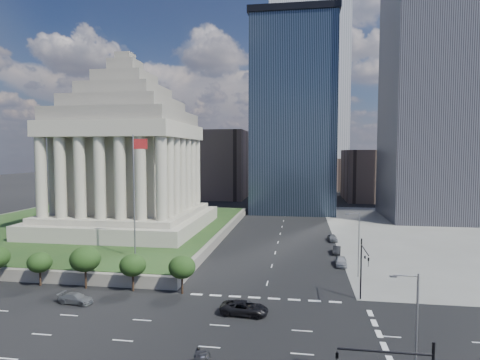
% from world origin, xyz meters
% --- Properties ---
extents(ground, '(500.00, 500.00, 0.00)m').
position_xyz_m(ground, '(0.00, 100.00, 0.00)').
color(ground, black).
rests_on(ground, ground).
extents(plaza_terrace, '(66.00, 70.00, 1.80)m').
position_xyz_m(plaza_terrace, '(-45.00, 50.00, 0.90)').
color(plaza_terrace, '#5F5B52').
rests_on(plaza_terrace, ground).
extents(plaza_lawn, '(64.00, 68.00, 0.10)m').
position_xyz_m(plaza_lawn, '(-45.00, 50.00, 1.85)').
color(plaza_lawn, '#203E19').
rests_on(plaza_lawn, plaza_terrace).
extents(war_memorial, '(34.00, 34.00, 39.00)m').
position_xyz_m(war_memorial, '(-34.00, 48.00, 21.40)').
color(war_memorial, '#A09C86').
rests_on(war_memorial, plaza_lawn).
extents(flagpole, '(2.52, 0.24, 20.00)m').
position_xyz_m(flagpole, '(-21.83, 24.00, 13.11)').
color(flagpole, slate).
rests_on(flagpole, plaza_lawn).
extents(tree_row, '(53.00, 4.00, 6.00)m').
position_xyz_m(tree_row, '(-35.50, 14.00, 3.00)').
color(tree_row, black).
rests_on(tree_row, ground).
extents(midrise_glass, '(26.00, 26.00, 60.00)m').
position_xyz_m(midrise_glass, '(2.00, 95.00, 30.00)').
color(midrise_glass, black).
rests_on(midrise_glass, ground).
extents(skyscraper_tall, '(40.00, 40.00, 190.00)m').
position_xyz_m(skyscraper_tall, '(8.00, 185.00, 95.00)').
color(skyscraper_tall, gray).
rests_on(skyscraper_tall, ground).
extents(highrise_ne, '(26.00, 28.00, 100.00)m').
position_xyz_m(highrise_ne, '(42.00, 85.00, 50.00)').
color(highrise_ne, black).
rests_on(highrise_ne, ground).
extents(building_filler_ne, '(20.00, 30.00, 20.00)m').
position_xyz_m(building_filler_ne, '(32.00, 130.00, 10.00)').
color(building_filler_ne, brown).
rests_on(building_filler_ne, ground).
extents(building_filler_nw, '(24.00, 30.00, 28.00)m').
position_xyz_m(building_filler_nw, '(-30.00, 130.00, 14.00)').
color(building_filler_nw, brown).
rests_on(building_filler_nw, ground).
extents(traffic_signal_ne, '(0.30, 5.74, 8.00)m').
position_xyz_m(traffic_signal_ne, '(12.50, 13.70, 5.25)').
color(traffic_signal_ne, black).
rests_on(traffic_signal_ne, ground).
extents(street_lamp_south, '(2.13, 0.22, 10.00)m').
position_xyz_m(street_lamp_south, '(13.33, -6.00, 5.66)').
color(street_lamp_south, slate).
rests_on(street_lamp_south, ground).
extents(street_lamp_north, '(2.13, 0.22, 10.00)m').
position_xyz_m(street_lamp_north, '(13.33, 25.00, 5.66)').
color(street_lamp_north, slate).
rests_on(street_lamp_north, ground).
extents(pickup_truck, '(2.99, 5.82, 1.57)m').
position_xyz_m(pickup_truck, '(-1.71, 8.32, 0.79)').
color(pickup_truck, black).
rests_on(pickup_truck, ground).
extents(suv_grey, '(2.29, 4.66, 1.30)m').
position_xyz_m(suv_grey, '(-23.26, 8.57, 0.65)').
color(suv_grey, '#565A5E').
rests_on(suv_grey, ground).
extents(parked_sedan_near, '(2.11, 4.70, 1.57)m').
position_xyz_m(parked_sedan_near, '(11.50, 30.90, 0.78)').
color(parked_sedan_near, '#979A9F').
rests_on(parked_sedan_near, ground).
extents(parked_sedan_mid, '(1.84, 4.15, 1.32)m').
position_xyz_m(parked_sedan_mid, '(11.50, 39.07, 0.66)').
color(parked_sedan_mid, black).
rests_on(parked_sedan_mid, ground).
extents(parked_sedan_far, '(4.45, 2.20, 1.46)m').
position_xyz_m(parked_sedan_far, '(11.50, 49.91, 0.73)').
color(parked_sedan_far, '#5B5D63').
rests_on(parked_sedan_far, ground).
extents(motorcycle_trail, '(2.88, 1.55, 2.07)m').
position_xyz_m(motorcycle_trail, '(-4.12, -4.20, 1.04)').
color(motorcycle_trail, black).
rests_on(motorcycle_trail, ground).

